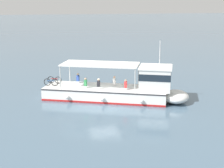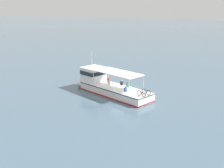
% 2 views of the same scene
% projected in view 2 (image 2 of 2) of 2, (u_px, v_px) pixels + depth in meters
% --- Properties ---
extents(ground_plane, '(400.00, 400.00, 0.00)m').
position_uv_depth(ground_plane, '(123.00, 92.00, 38.79)').
color(ground_plane, slate).
extents(ferry_main, '(7.92, 12.88, 5.32)m').
position_uv_depth(ferry_main, '(107.00, 85.00, 38.31)').
color(ferry_main, white).
rests_on(ferry_main, ground).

